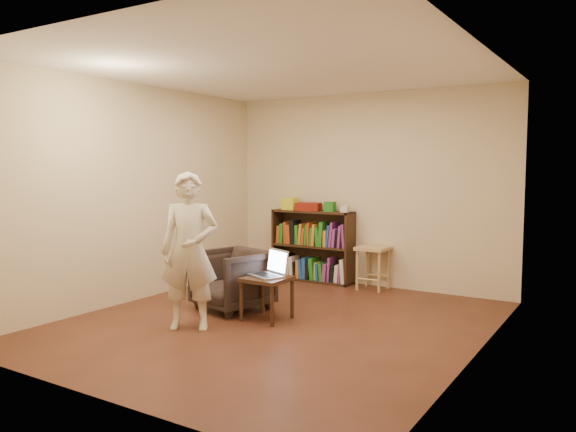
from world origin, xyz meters
The scene contains 15 objects.
floor centered at (0.00, 0.00, 0.00)m, with size 4.50×4.50×0.00m, color #412215.
ceiling centered at (0.00, 0.00, 2.60)m, with size 4.50×4.50×0.00m, color white.
wall_back centered at (0.00, 2.25, 1.30)m, with size 4.00×4.00×0.00m, color beige.
wall_left centered at (-2.00, 0.00, 1.30)m, with size 4.50×4.50×0.00m, color beige.
wall_right centered at (2.00, 0.00, 1.30)m, with size 4.50×4.50×0.00m, color beige.
bookshelf centered at (-0.75, 2.09, 0.44)m, with size 1.20×0.30×1.00m.
box_yellow centered at (-1.12, 2.08, 1.09)m, with size 0.21×0.15×0.17m, color yellow.
red_cloth centered at (-0.80, 2.07, 1.05)m, with size 0.33×0.24×0.11m, color maroon.
box_green centered at (-0.48, 2.09, 1.07)m, with size 0.13×0.13×0.13m, color #21721E.
box_white centered at (-0.24, 2.08, 1.04)m, with size 0.10×0.10×0.08m, color beige.
stool centered at (0.20, 2.03, 0.46)m, with size 0.39×0.39×0.57m.
armchair centered at (-0.73, 0.21, 0.34)m, with size 0.73×0.75×0.69m, color black.
side_table centered at (-0.15, 0.05, 0.38)m, with size 0.45×0.45×0.46m.
laptop centered at (-0.15, 0.12, 0.52)m, with size 0.46×0.43×0.28m.
person centered at (-0.62, -0.62, 0.78)m, with size 0.57×0.37×1.57m, color beige.
Camera 1 is at (3.12, -4.76, 1.61)m, focal length 35.00 mm.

